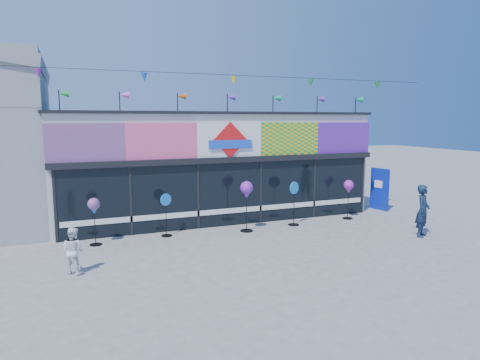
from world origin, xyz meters
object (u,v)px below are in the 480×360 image
blue_sign (380,189)px  spinner_1 (166,214)px  spinner_0 (94,207)px  child (73,250)px  adult_man (423,211)px  spinner_4 (349,188)px  spinner_2 (247,191)px  spinner_3 (294,202)px

blue_sign → spinner_1: size_ratio=1.24×
spinner_0 → child: 2.50m
blue_sign → adult_man: bearing=-121.5°
spinner_0 → spinner_4: size_ratio=0.97×
spinner_4 → spinner_1: bearing=178.7°
spinner_2 → spinner_3: (1.92, 0.14, -0.55)m
spinner_1 → adult_man: (7.78, -3.18, 0.10)m
blue_sign → spinner_0: blue_sign is taller
spinner_4 → spinner_2: bearing=-176.7°
spinner_3 → child: spinner_3 is taller
spinner_0 → spinner_1: spinner_0 is taller
spinner_0 → spinner_3: 6.86m
spinner_0 → spinner_2: size_ratio=0.84×
spinner_0 → adult_man: size_ratio=0.86×
spinner_4 → child: spinner_4 is taller
spinner_4 → child: 10.24m
adult_man → spinner_4: bearing=69.9°
spinner_1 → spinner_3: spinner_3 is taller
adult_man → blue_sign: bearing=35.0°
spinner_2 → adult_man: 5.81m
child → blue_sign: bearing=-124.0°
blue_sign → spinner_2: 6.76m
spinner_1 → spinner_2: (2.69, -0.41, 0.64)m
child → spinner_1: bearing=-97.8°
adult_man → spinner_3: bearing=103.9°
spinner_3 → adult_man: bearing=-42.5°
spinner_2 → child: bearing=-159.2°
blue_sign → child: bearing=-175.0°
spinner_1 → spinner_2: size_ratio=0.82×
blue_sign → adult_man: size_ratio=1.03×
spinner_1 → spinner_3: size_ratio=0.89×
spinner_2 → spinner_4: size_ratio=1.15×
blue_sign → child: (-12.22, -3.31, -0.30)m
spinner_2 → spinner_3: size_ratio=1.09×
spinner_1 → child: bearing=-138.7°
spinner_2 → spinner_1: bearing=171.2°
spinner_1 → adult_man: size_ratio=0.83×
spinner_0 → adult_man: (10.02, -2.98, -0.32)m
spinner_1 → spinner_0: bearing=-175.0°
spinner_3 → spinner_4: 2.47m
spinner_2 → spinner_4: spinner_2 is taller
blue_sign → spinner_1: (-9.33, -0.77, -0.13)m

